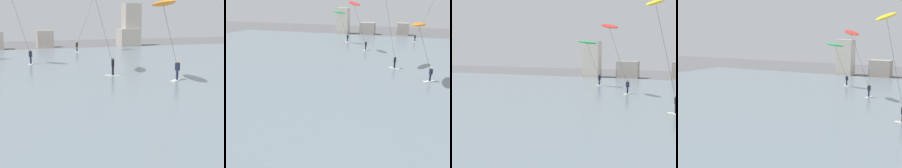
% 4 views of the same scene
% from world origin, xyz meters
% --- Properties ---
extents(water_bay, '(84.00, 52.00, 0.10)m').
position_xyz_m(water_bay, '(0.00, 30.45, 0.05)').
color(water_bay, slate).
rests_on(water_bay, ground).
extents(far_shore_buildings, '(34.93, 5.04, 7.90)m').
position_xyz_m(far_shore_buildings, '(6.47, 58.63, 2.77)').
color(far_shore_buildings, beige).
rests_on(far_shore_buildings, ground).
extents(kitesurfer_orange, '(3.49, 4.17, 6.39)m').
position_xyz_m(kitesurfer_orange, '(7.75, 23.07, 5.88)').
color(kitesurfer_orange, silver).
rests_on(kitesurfer_orange, water_bay).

